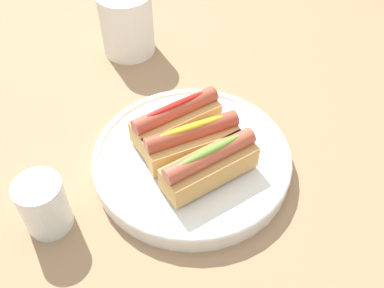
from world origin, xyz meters
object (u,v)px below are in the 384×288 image
Objects in this scene: serving_bowl at (192,159)px; hotdog_side at (176,119)px; hotdog_back at (192,141)px; water_glass at (45,207)px; hotdog_front at (210,164)px; paper_towel_roll at (127,23)px.

hotdog_side reaches higher than serving_bowl.
hotdog_back reaches higher than water_glass.
water_glass is at bearing 171.87° from hotdog_front.
serving_bowl is 0.36m from paper_towel_roll.
hotdog_front is (0.01, -0.05, 0.04)m from serving_bowl.
hotdog_front is at bearing -84.48° from serving_bowl.
hotdog_back and hotdog_side have the same top height.
hotdog_side is 0.24m from water_glass.
hotdog_side is 0.30m from paper_towel_roll.
hotdog_front reaches higher than water_glass.
serving_bowl is 2.13× the size of hotdog_back.
paper_towel_roll is (-0.00, 0.41, 0.00)m from hotdog_front.
serving_bowl is at bearing 4.87° from water_glass.
hotdog_front and hotdog_side have the same top height.
hotdog_front is at bearing -89.88° from paper_towel_roll.
hotdog_front is at bearing -8.13° from water_glass.
hotdog_front reaches higher than serving_bowl.
serving_bowl is 0.04m from hotdog_back.
paper_towel_roll is (0.24, 0.38, 0.02)m from water_glass.
hotdog_back is at bearing 4.87° from water_glass.
paper_towel_roll reaches higher than serving_bowl.
paper_towel_roll reaches higher than hotdog_side.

